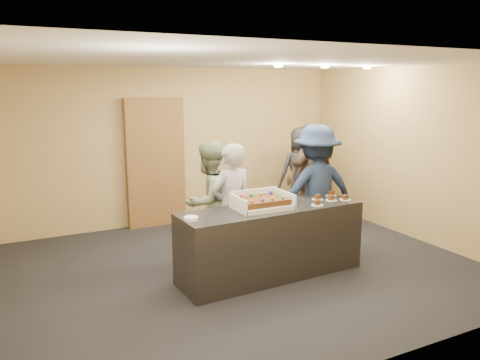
{
  "coord_description": "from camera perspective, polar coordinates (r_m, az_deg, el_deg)",
  "views": [
    {
      "loc": [
        -2.71,
        -5.29,
        2.39
      ],
      "look_at": [
        -0.06,
        0.0,
        1.2
      ],
      "focal_mm": 35.0,
      "sensor_mm": 36.0,
      "label": 1
    }
  ],
  "objects": [
    {
      "name": "serving_counter",
      "position": [
        6.0,
        3.81,
        -7.5
      ],
      "size": [
        2.43,
        0.8,
        0.9
      ],
      "primitive_type": "cube",
      "rotation": [
        0.0,
        0.0,
        0.04
      ],
      "color": "black",
      "rests_on": "floor"
    },
    {
      "name": "plate_stack",
      "position": [
        5.34,
        -6.0,
        -4.67
      ],
      "size": [
        0.16,
        0.16,
        0.04
      ],
      "primitive_type": "cylinder",
      "color": "white",
      "rests_on": "serving_counter"
    },
    {
      "name": "slice_d",
      "position": [
        6.59,
        11.03,
        -1.69
      ],
      "size": [
        0.15,
        0.15,
        0.07
      ],
      "color": "white",
      "rests_on": "serving_counter"
    },
    {
      "name": "person_dark_suit",
      "position": [
        8.58,
        7.47,
        0.87
      ],
      "size": [
        0.91,
        0.7,
        1.68
      ],
      "primitive_type": "imported",
      "rotation": [
        0.0,
        0.0,
        2.93
      ],
      "color": "#26252A",
      "rests_on": "floor"
    },
    {
      "name": "person_sage_man",
      "position": [
        6.45,
        -3.84,
        -2.66
      ],
      "size": [
        0.99,
        0.89,
        1.66
      ],
      "primitive_type": "imported",
      "rotation": [
        0.0,
        0.0,
        3.55
      ],
      "color": "gray",
      "rests_on": "floor"
    },
    {
      "name": "slice_e",
      "position": [
        6.39,
        12.68,
        -2.17
      ],
      "size": [
        0.15,
        0.15,
        0.07
      ],
      "color": "white",
      "rests_on": "serving_counter"
    },
    {
      "name": "slice_a",
      "position": [
        6.03,
        9.4,
        -2.84
      ],
      "size": [
        0.15,
        0.15,
        0.07
      ],
      "color": "white",
      "rests_on": "serving_counter"
    },
    {
      "name": "sheet_cake",
      "position": [
        5.79,
        2.76,
        -2.57
      ],
      "size": [
        0.59,
        0.41,
        0.11
      ],
      "color": "#3B1D0D",
      "rests_on": "cake_box"
    },
    {
      "name": "person_server_grey",
      "position": [
        6.12,
        -1.1,
        -3.33
      ],
      "size": [
        0.67,
        0.5,
        1.68
      ],
      "primitive_type": "imported",
      "rotation": [
        0.0,
        0.0,
        3.31
      ],
      "color": "#97979C",
      "rests_on": "floor"
    },
    {
      "name": "person_brown_extra",
      "position": [
        7.86,
        8.61,
        0.4
      ],
      "size": [
        1.14,
        0.68,
        1.82
      ],
      "primitive_type": "imported",
      "rotation": [
        0.0,
        0.0,
        3.37
      ],
      "color": "brown",
      "rests_on": "floor"
    },
    {
      "name": "slice_c",
      "position": [
        6.32,
        11.06,
        -2.26
      ],
      "size": [
        0.15,
        0.15,
        0.07
      ],
      "color": "white",
      "rests_on": "serving_counter"
    },
    {
      "name": "cake_box",
      "position": [
        5.82,
        2.63,
        -3.0
      ],
      "size": [
        0.69,
        0.48,
        0.2
      ],
      "color": "white",
      "rests_on": "serving_counter"
    },
    {
      "name": "ceiling_spotlights",
      "position": [
        7.22,
        10.33,
        13.43
      ],
      "size": [
        1.72,
        0.12,
        0.03
      ],
      "color": "#FFEAC6",
      "rests_on": "ceiling"
    },
    {
      "name": "person_navy_man",
      "position": [
        6.77,
        9.25,
        -1.23
      ],
      "size": [
        1.29,
        0.87,
        1.86
      ],
      "primitive_type": "imported",
      "rotation": [
        0.0,
        0.0,
        2.99
      ],
      "color": "#1B2942",
      "rests_on": "floor"
    },
    {
      "name": "room",
      "position": [
        6.03,
        0.5,
        1.44
      ],
      "size": [
        6.04,
        6.0,
        2.7
      ],
      "color": "black",
      "rests_on": "ground"
    },
    {
      "name": "slice_b",
      "position": [
        6.33,
        9.43,
        -2.17
      ],
      "size": [
        0.15,
        0.15,
        0.07
      ],
      "color": "white",
      "rests_on": "serving_counter"
    },
    {
      "name": "storage_cabinet",
      "position": [
        8.12,
        -10.27,
        2.06
      ],
      "size": [
        1.0,
        0.15,
        2.2
      ],
      "primitive_type": "cube",
      "color": "brown",
      "rests_on": "floor"
    }
  ]
}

